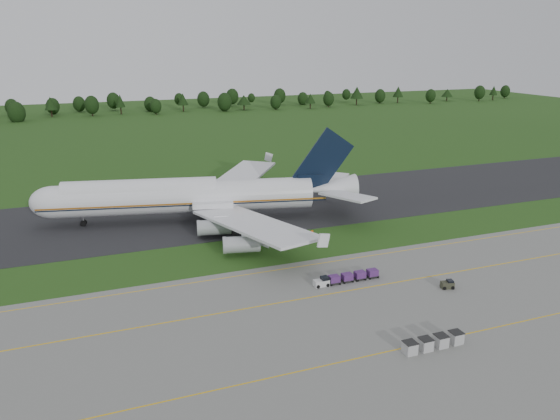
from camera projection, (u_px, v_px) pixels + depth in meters
name	position (u px, v px, depth m)	size (l,w,h in m)	color
ground	(289.00, 247.00, 107.17)	(600.00, 600.00, 0.00)	#214715
apron	(378.00, 327.00, 76.81)	(300.00, 52.00, 0.06)	slate
taxiway	(246.00, 208.00, 132.16)	(300.00, 40.00, 0.08)	black
apron_markings	(354.00, 306.00, 83.06)	(300.00, 30.20, 0.01)	#EDB30D
tree_line	(145.00, 104.00, 301.56)	(524.58, 21.90, 11.59)	black
aircraft	(192.00, 196.00, 121.19)	(73.12, 69.38, 20.45)	white
baggage_train	(346.00, 278.00, 91.10)	(11.80, 1.51, 1.45)	silver
utility_cart	(447.00, 285.00, 88.85)	(2.25, 1.66, 1.11)	#323324
uld_row	(433.00, 342.00, 71.30)	(8.86, 1.66, 1.64)	#ACACAC
edge_markers	(282.00, 236.00, 112.45)	(14.26, 0.30, 0.60)	#FA4F07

